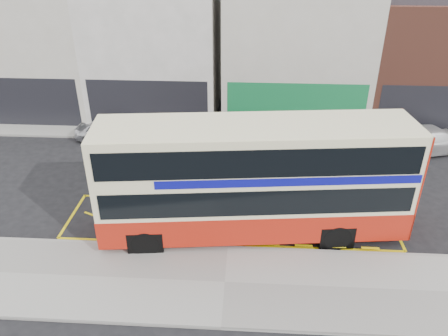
# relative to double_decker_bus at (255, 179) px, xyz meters

# --- Properties ---
(ground) EXTENTS (120.00, 120.00, 0.00)m
(ground) POSITION_rel_double_decker_bus_xyz_m (-1.01, -0.91, -2.54)
(ground) COLOR black
(ground) RESTS_ON ground
(pavement) EXTENTS (40.00, 4.00, 0.15)m
(pavement) POSITION_rel_double_decker_bus_xyz_m (-1.01, -3.21, -2.47)
(pavement) COLOR #989790
(pavement) RESTS_ON ground
(kerb) EXTENTS (40.00, 0.15, 0.15)m
(kerb) POSITION_rel_double_decker_bus_xyz_m (-1.01, -1.29, -2.47)
(kerb) COLOR gray
(kerb) RESTS_ON ground
(far_pavement) EXTENTS (50.00, 3.00, 0.15)m
(far_pavement) POSITION_rel_double_decker_bus_xyz_m (-1.01, 10.09, -2.47)
(far_pavement) COLOR #989790
(far_pavement) RESTS_ON ground
(road_markings) EXTENTS (14.00, 3.40, 0.01)m
(road_markings) POSITION_rel_double_decker_bus_xyz_m (-1.01, 0.69, -2.54)
(road_markings) COLOR yellow
(road_markings) RESTS_ON ground
(terrace_far_left) EXTENTS (8.00, 8.01, 10.80)m
(terrace_far_left) POSITION_rel_double_decker_bus_xyz_m (-14.51, 14.07, 2.28)
(terrace_far_left) COLOR beige
(terrace_far_left) RESTS_ON ground
(terrace_left) EXTENTS (8.00, 8.01, 11.80)m
(terrace_left) POSITION_rel_double_decker_bus_xyz_m (-6.51, 14.07, 2.78)
(terrace_left) COLOR silver
(terrace_left) RESTS_ON ground
(terrace_green_shop) EXTENTS (9.00, 8.01, 11.30)m
(terrace_green_shop) POSITION_rel_double_decker_bus_xyz_m (2.49, 14.07, 2.53)
(terrace_green_shop) COLOR beige
(terrace_green_shop) RESTS_ON ground
(terrace_right) EXTENTS (9.00, 8.01, 10.30)m
(terrace_right) POSITION_rel_double_decker_bus_xyz_m (11.49, 14.07, 2.03)
(terrace_right) COLOR brown
(terrace_right) RESTS_ON ground
(double_decker_bus) EXTENTS (12.35, 4.08, 4.84)m
(double_decker_bus) POSITION_rel_double_decker_bus_xyz_m (0.00, 0.00, 0.00)
(double_decker_bus) COLOR beige
(double_decker_bus) RESTS_ON ground
(bus_stop_post) EXTENTS (0.82, 0.17, 3.28)m
(bus_stop_post) POSITION_rel_double_decker_bus_xyz_m (-5.50, -1.30, -0.45)
(bus_stop_post) COLOR black
(bus_stop_post) RESTS_ON pavement
(car_silver) EXTENTS (3.88, 1.92, 1.27)m
(car_silver) POSITION_rel_double_decker_bus_xyz_m (-8.61, 8.25, -1.91)
(car_silver) COLOR silver
(car_silver) RESTS_ON ground
(car_grey) EXTENTS (4.22, 2.39, 1.32)m
(car_grey) POSITION_rel_double_decker_bus_xyz_m (-0.78, 8.82, -1.89)
(car_grey) COLOR #404348
(car_grey) RESTS_ON ground
(car_white) EXTENTS (5.46, 3.48, 1.47)m
(car_white) POSITION_rel_double_decker_bus_xyz_m (10.01, 8.10, -1.81)
(car_white) COLOR silver
(car_white) RESTS_ON ground
(street_tree_right) EXTENTS (2.46, 2.46, 5.31)m
(street_tree_right) POSITION_rel_double_decker_bus_xyz_m (2.60, 11.11, 1.07)
(street_tree_right) COLOR black
(street_tree_right) RESTS_ON ground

